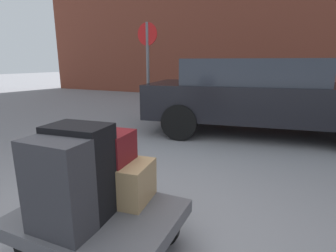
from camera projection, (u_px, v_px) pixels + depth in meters
name	position (u px, v px, depth m)	size (l,w,h in m)	color
luggage_cart	(99.00, 220.00, 1.86)	(1.10, 0.84, 0.34)	#4C4C51
duffel_bag_tan_rear_left	(109.00, 179.00, 2.02)	(0.65, 0.35, 0.29)	#9E7F56
suitcase_charcoal_stacked_top	(58.00, 188.00, 1.55)	(0.40, 0.22, 0.59)	#2D2D33
suitcase_black_front_left	(81.00, 171.00, 1.75)	(0.40, 0.27, 0.63)	black
duffel_bag_maroon_topmost_pile	(107.00, 146.00, 1.96)	(0.35, 0.30, 0.23)	maroon
parked_car	(259.00, 94.00, 5.03)	(4.52, 2.40, 1.42)	black
no_parking_sign	(148.00, 61.00, 6.00)	(0.50, 0.07, 2.22)	slate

